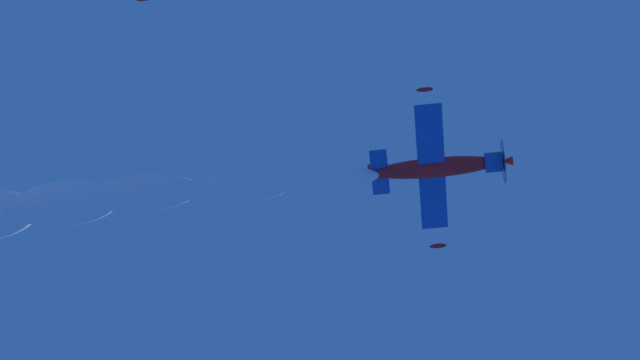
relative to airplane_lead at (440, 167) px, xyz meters
name	(u,v)px	position (x,y,z in m)	size (l,w,h in m)	color
airplane_lead	(440,167)	(0.00, 0.00, 0.00)	(7.90, 8.49, 3.02)	red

